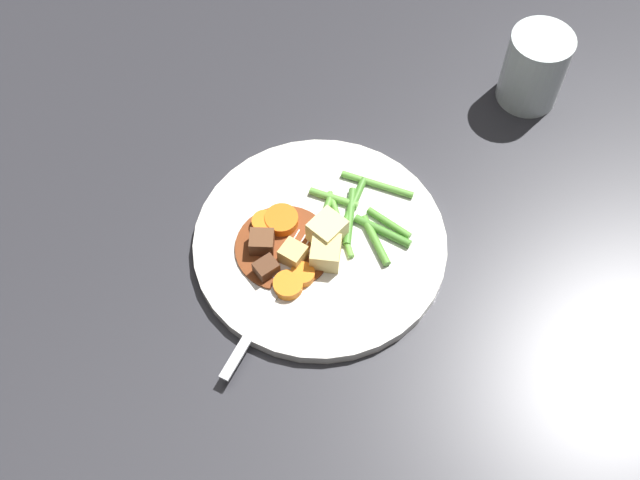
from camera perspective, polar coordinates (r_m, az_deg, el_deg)
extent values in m
plane|color=#2D2D33|center=(0.83, 0.00, -0.49)|extent=(3.00, 3.00, 0.00)
cylinder|color=white|center=(0.83, 0.00, -0.25)|extent=(0.26, 0.26, 0.01)
cylinder|color=brown|center=(0.81, -2.55, -0.75)|extent=(0.10, 0.10, 0.00)
cylinder|color=orange|center=(0.83, -2.77, 1.40)|extent=(0.05, 0.05, 0.01)
cylinder|color=orange|center=(0.80, -1.26, -2.49)|extent=(0.03, 0.03, 0.01)
cylinder|color=orange|center=(0.83, -3.98, 1.18)|extent=(0.04, 0.04, 0.01)
cylinder|color=orange|center=(0.79, -2.31, -3.26)|extent=(0.04, 0.04, 0.01)
cube|color=#E5CC7A|center=(0.80, 0.31, -0.93)|extent=(0.04, 0.04, 0.03)
cube|color=#EAD68C|center=(0.81, 0.49, 0.75)|extent=(0.04, 0.04, 0.03)
cube|color=#DBBC6B|center=(0.80, -1.95, -1.04)|extent=(0.03, 0.03, 0.02)
cube|color=#56331E|center=(0.80, -3.89, -2.05)|extent=(0.03, 0.03, 0.02)
cube|color=brown|center=(0.81, -4.20, -0.18)|extent=(0.03, 0.03, 0.02)
cylinder|color=#66AD42|center=(0.83, 1.47, 1.16)|extent=(0.01, 0.08, 0.01)
cylinder|color=#4C8E33|center=(0.83, 2.16, 1.70)|extent=(0.03, 0.07, 0.01)
cylinder|color=#66AD42|center=(0.86, 4.14, 4.00)|extent=(0.07, 0.05, 0.01)
cylinder|color=#599E38|center=(0.83, 5.02, 1.11)|extent=(0.04, 0.05, 0.01)
cylinder|color=#66AD42|center=(0.85, 0.99, 3.03)|extent=(0.05, 0.04, 0.01)
cylinder|color=#599E38|center=(0.83, 0.17, 1.41)|extent=(0.04, 0.06, 0.01)
cylinder|color=#4C8E33|center=(0.82, 4.52, 0.65)|extent=(0.05, 0.05, 0.01)
cylinder|color=#599E38|center=(0.82, 3.99, -0.03)|extent=(0.02, 0.06, 0.01)
cylinder|color=#4C8E33|center=(0.84, 2.29, 2.31)|extent=(0.05, 0.07, 0.01)
cube|color=silver|center=(0.78, -4.83, -6.38)|extent=(0.08, 0.09, 0.00)
cube|color=silver|center=(0.80, -2.52, -2.53)|extent=(0.03, 0.03, 0.00)
cylinder|color=silver|center=(0.81, -0.94, -1.13)|extent=(0.03, 0.03, 0.00)
cylinder|color=silver|center=(0.81, -1.33, -0.96)|extent=(0.03, 0.03, 0.00)
cylinder|color=silver|center=(0.81, -1.72, -0.79)|extent=(0.03, 0.03, 0.00)
cylinder|color=silver|center=(0.82, -2.11, -0.61)|extent=(0.03, 0.03, 0.00)
cylinder|color=silver|center=(0.95, 15.15, 11.83)|extent=(0.07, 0.07, 0.09)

